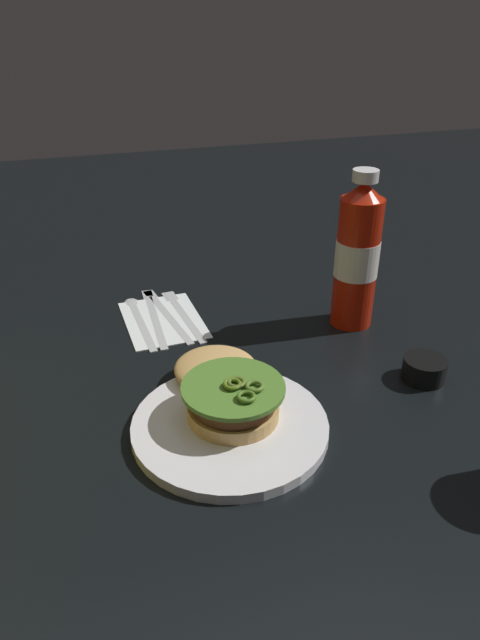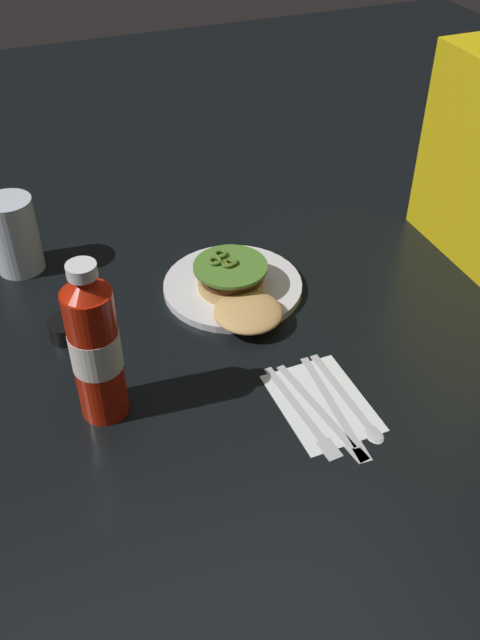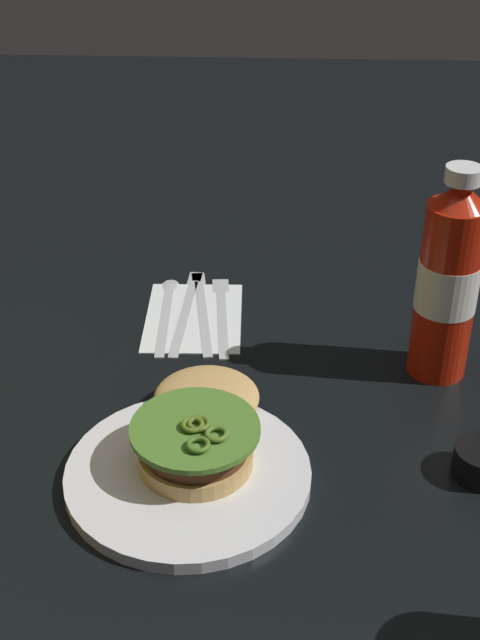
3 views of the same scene
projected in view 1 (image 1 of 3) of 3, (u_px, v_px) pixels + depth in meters
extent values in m
plane|color=black|center=(288.00, 385.00, 0.78)|extent=(3.00, 3.00, 0.00)
cylinder|color=white|center=(230.00, 426.00, 0.69)|extent=(0.24, 0.24, 0.01)
cylinder|color=tan|center=(233.00, 410.00, 0.70)|extent=(0.11, 0.11, 0.02)
cylinder|color=#512D19|center=(233.00, 399.00, 0.69)|extent=(0.10, 0.10, 0.02)
cylinder|color=red|center=(233.00, 391.00, 0.68)|extent=(0.10, 0.10, 0.01)
cylinder|color=#4E7F2B|center=(233.00, 387.00, 0.68)|extent=(0.13, 0.13, 0.01)
torus|color=#477020|center=(246.00, 397.00, 0.65)|extent=(0.02, 0.02, 0.01)
torus|color=#54761C|center=(232.00, 384.00, 0.67)|extent=(0.02, 0.02, 0.01)
torus|color=#546A23|center=(236.00, 382.00, 0.68)|extent=(0.02, 0.02, 0.01)
torus|color=#547527|center=(255.00, 386.00, 0.67)|extent=(0.02, 0.02, 0.01)
ellipsoid|color=tan|center=(216.00, 368.00, 0.77)|extent=(0.11, 0.11, 0.03)
cylinder|color=#B51B08|center=(356.00, 264.00, 0.89)|extent=(0.07, 0.07, 0.21)
cone|color=#B51B08|center=(364.00, 190.00, 0.83)|extent=(0.06, 0.06, 0.03)
cylinder|color=white|center=(366.00, 176.00, 0.82)|extent=(0.04, 0.04, 0.02)
cylinder|color=white|center=(357.00, 258.00, 0.88)|extent=(0.07, 0.07, 0.06)
cylinder|color=black|center=(424.00, 369.00, 0.79)|extent=(0.06, 0.06, 0.03)
cube|color=white|center=(163.00, 319.00, 0.94)|extent=(0.17, 0.13, 0.00)
cube|color=silver|center=(184.00, 314.00, 0.95)|extent=(0.19, 0.03, 0.00)
cube|color=silver|center=(170.00, 295.00, 1.02)|extent=(0.04, 0.03, 0.00)
cube|color=silver|center=(170.00, 317.00, 0.94)|extent=(0.19, 0.04, 0.00)
cube|color=silver|center=(155.00, 298.00, 1.00)|extent=(0.08, 0.03, 0.00)
cube|color=silver|center=(156.00, 319.00, 0.94)|extent=(0.19, 0.02, 0.00)
cube|color=silver|center=(149.00, 298.00, 1.00)|extent=(0.08, 0.02, 0.00)
cube|color=silver|center=(141.00, 321.00, 0.93)|extent=(0.19, 0.02, 0.00)
ellipsoid|color=silver|center=(132.00, 301.00, 0.99)|extent=(0.04, 0.03, 0.00)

